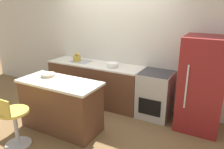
# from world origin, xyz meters

# --- Properties ---
(ground_plane) EXTENTS (14.00, 14.00, 0.00)m
(ground_plane) POSITION_xyz_m (0.00, 0.00, 0.00)
(ground_plane) COLOR brown
(wall_back) EXTENTS (8.00, 0.06, 2.60)m
(wall_back) POSITION_xyz_m (0.00, 0.67, 1.30)
(wall_back) COLOR beige
(wall_back) RESTS_ON ground_plane
(back_counter) EXTENTS (2.12, 0.62, 0.90)m
(back_counter) POSITION_xyz_m (-0.32, 0.33, 0.44)
(back_counter) COLOR brown
(back_counter) RESTS_ON ground_plane
(kitchen_island) EXTENTS (1.43, 0.65, 0.89)m
(kitchen_island) POSITION_xyz_m (-0.24, -0.89, 0.45)
(kitchen_island) COLOR brown
(kitchen_island) RESTS_ON ground_plane
(oven_range) EXTENTS (0.60, 0.63, 0.90)m
(oven_range) POSITION_xyz_m (1.05, 0.33, 0.45)
(oven_range) COLOR #B7B2A8
(oven_range) RESTS_ON ground_plane
(refrigerator) EXTENTS (0.71, 0.73, 1.63)m
(refrigerator) POSITION_xyz_m (1.87, 0.29, 0.81)
(refrigerator) COLOR maroon
(refrigerator) RESTS_ON ground_plane
(stool_chair) EXTENTS (0.44, 0.44, 0.86)m
(stool_chair) POSITION_xyz_m (-0.52, -1.64, 0.43)
(stool_chair) COLOR #B7B7BC
(stool_chair) RESTS_ON ground_plane
(kettle) EXTENTS (0.17, 0.17, 0.20)m
(kettle) POSITION_xyz_m (-0.76, 0.29, 0.98)
(kettle) COLOR #B29333
(kettle) RESTS_ON back_counter
(mixing_bowl) EXTENTS (0.24, 0.24, 0.08)m
(mixing_bowl) POSITION_xyz_m (0.14, 0.29, 0.93)
(mixing_bowl) COLOR white
(mixing_bowl) RESTS_ON back_counter
(fruit_bowl) EXTENTS (0.25, 0.25, 0.06)m
(fruit_bowl) POSITION_xyz_m (-0.58, -0.79, 0.92)
(fruit_bowl) COLOR #C1B28E
(fruit_bowl) RESTS_ON kitchen_island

